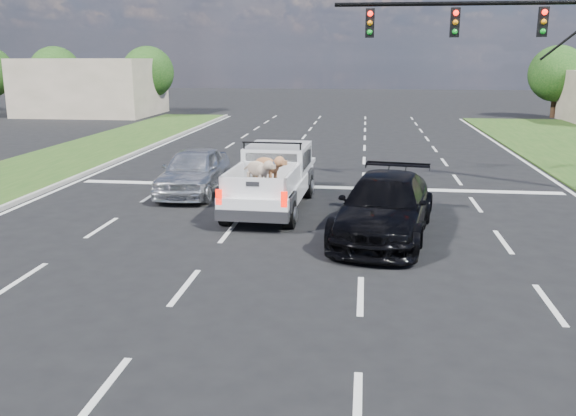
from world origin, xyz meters
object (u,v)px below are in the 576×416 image
(silver_sedan, at_px, (194,171))
(black_coupe, at_px, (385,207))
(pickup_truck, at_px, (272,178))
(traffic_signal, at_px, (534,50))

(silver_sedan, xyz_separation_m, black_coupe, (6.23, -4.40, 0.01))
(pickup_truck, relative_size, black_coupe, 1.01)
(traffic_signal, height_order, pickup_truck, traffic_signal)
(silver_sedan, relative_size, black_coupe, 0.84)
(traffic_signal, bearing_deg, pickup_truck, -155.53)
(traffic_signal, relative_size, pickup_truck, 1.67)
(pickup_truck, xyz_separation_m, silver_sedan, (-2.92, 1.75, -0.17))
(traffic_signal, xyz_separation_m, silver_sedan, (-11.12, -1.98, -3.95))
(pickup_truck, distance_m, black_coupe, 4.24)
(pickup_truck, bearing_deg, traffic_signal, 26.55)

